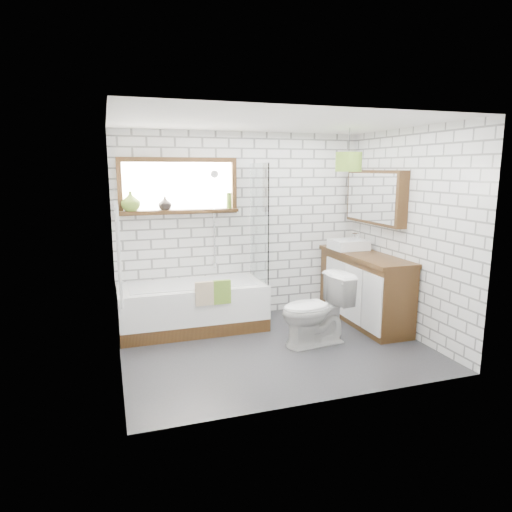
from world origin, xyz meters
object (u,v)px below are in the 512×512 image
object	(u,v)px
vanity	(364,288)
pendant	(349,162)
bathtub	(193,307)
basin	(348,244)
toilet	(316,310)

from	to	relation	value
vanity	pendant	distance (m)	1.68
bathtub	basin	size ratio (longest dim) A/B	3.97
pendant	vanity	bearing A→B (deg)	17.65
bathtub	vanity	bearing A→B (deg)	-10.77
bathtub	basin	world-z (taller)	basin
basin	toilet	size ratio (longest dim) A/B	0.55
bathtub	toilet	bearing A→B (deg)	-37.14
bathtub	basin	distance (m)	2.27
bathtub	toilet	world-z (taller)	toilet
bathtub	basin	xyz separation A→B (m)	(2.16, -0.08, 0.70)
vanity	toilet	size ratio (longest dim) A/B	1.95
bathtub	pendant	size ratio (longest dim) A/B	5.73
toilet	pendant	xyz separation A→B (m)	(0.59, 0.42, 1.68)
bathtub	toilet	xyz separation A→B (m)	(1.26, -0.95, 0.12)
vanity	basin	size ratio (longest dim) A/B	3.55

